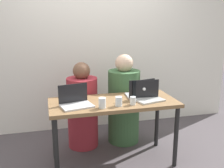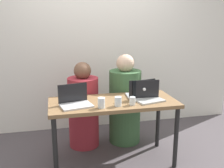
{
  "view_description": "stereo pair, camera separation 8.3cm",
  "coord_description": "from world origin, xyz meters",
  "px_view_note": "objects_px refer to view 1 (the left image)",
  "views": [
    {
      "loc": [
        -0.71,
        -2.69,
        1.65
      ],
      "look_at": [
        0.0,
        0.06,
        0.93
      ],
      "focal_mm": 42.0,
      "sensor_mm": 36.0,
      "label": 1
    },
    {
      "loc": [
        -0.63,
        -2.71,
        1.65
      ],
      "look_at": [
        0.0,
        0.06,
        0.93
      ],
      "focal_mm": 42.0,
      "sensor_mm": 36.0,
      "label": 2
    }
  ],
  "objects_px": {
    "person_on_right": "(124,104)",
    "water_glass_center": "(119,102)",
    "water_glass_left": "(102,104)",
    "laptop_front_left": "(76,101)",
    "person_on_left": "(83,110)",
    "laptop_back_right": "(142,93)",
    "laptop_front_right": "(147,96)",
    "water_glass_right": "(133,101)"
  },
  "relations": [
    {
      "from": "person_on_left",
      "to": "person_on_right",
      "type": "distance_m",
      "value": 0.56
    },
    {
      "from": "laptop_front_right",
      "to": "laptop_back_right",
      "type": "bearing_deg",
      "value": 86.47
    },
    {
      "from": "laptop_back_right",
      "to": "water_glass_left",
      "type": "height_order",
      "value": "laptop_back_right"
    },
    {
      "from": "person_on_right",
      "to": "laptop_front_right",
      "type": "distance_m",
      "value": 0.63
    },
    {
      "from": "laptop_front_left",
      "to": "water_glass_left",
      "type": "relative_size",
      "value": 3.35
    },
    {
      "from": "laptop_front_right",
      "to": "water_glass_center",
      "type": "relative_size",
      "value": 3.5
    },
    {
      "from": "person_on_right",
      "to": "laptop_front_left",
      "type": "height_order",
      "value": "person_on_right"
    },
    {
      "from": "person_on_right",
      "to": "laptop_back_right",
      "type": "relative_size",
      "value": 3.3
    },
    {
      "from": "water_glass_center",
      "to": "person_on_right",
      "type": "bearing_deg",
      "value": 68.75
    },
    {
      "from": "laptop_back_right",
      "to": "laptop_front_right",
      "type": "bearing_deg",
      "value": 105.5
    },
    {
      "from": "person_on_left",
      "to": "water_glass_center",
      "type": "relative_size",
      "value": 11.25
    },
    {
      "from": "water_glass_right",
      "to": "laptop_back_right",
      "type": "bearing_deg",
      "value": 51.14
    },
    {
      "from": "person_on_left",
      "to": "laptop_back_right",
      "type": "bearing_deg",
      "value": 145.48
    },
    {
      "from": "laptop_front_left",
      "to": "water_glass_left",
      "type": "xyz_separation_m",
      "value": [
        0.26,
        -0.14,
        -0.0
      ]
    },
    {
      "from": "laptop_back_right",
      "to": "water_glass_center",
      "type": "distance_m",
      "value": 0.42
    },
    {
      "from": "laptop_back_right",
      "to": "person_on_left",
      "type": "bearing_deg",
      "value": -30.04
    },
    {
      "from": "person_on_right",
      "to": "water_glass_left",
      "type": "height_order",
      "value": "person_on_right"
    },
    {
      "from": "person_on_right",
      "to": "laptop_front_left",
      "type": "bearing_deg",
      "value": 27.78
    },
    {
      "from": "laptop_front_right",
      "to": "laptop_front_left",
      "type": "height_order",
      "value": "laptop_front_left"
    },
    {
      "from": "laptop_front_right",
      "to": "water_glass_center",
      "type": "xyz_separation_m",
      "value": [
        -0.37,
        -0.13,
        -0.0
      ]
    },
    {
      "from": "person_on_right",
      "to": "water_glass_center",
      "type": "bearing_deg",
      "value": 57.59
    },
    {
      "from": "laptop_front_right",
      "to": "person_on_right",
      "type": "bearing_deg",
      "value": 86.38
    },
    {
      "from": "person_on_right",
      "to": "laptop_front_right",
      "type": "relative_size",
      "value": 3.45
    },
    {
      "from": "person_on_right",
      "to": "laptop_back_right",
      "type": "distance_m",
      "value": 0.53
    },
    {
      "from": "laptop_front_left",
      "to": "water_glass_right",
      "type": "xyz_separation_m",
      "value": [
        0.6,
        -0.11,
        -0.01
      ]
    },
    {
      "from": "person_on_left",
      "to": "water_glass_left",
      "type": "distance_m",
      "value": 0.78
    },
    {
      "from": "laptop_back_right",
      "to": "water_glass_left",
      "type": "relative_size",
      "value": 3.37
    },
    {
      "from": "laptop_back_right",
      "to": "water_glass_right",
      "type": "relative_size",
      "value": 4.19
    },
    {
      "from": "person_on_right",
      "to": "laptop_front_left",
      "type": "distance_m",
      "value": 0.95
    },
    {
      "from": "person_on_left",
      "to": "water_glass_right",
      "type": "xyz_separation_m",
      "value": [
        0.45,
        -0.69,
        0.29
      ]
    },
    {
      "from": "person_on_right",
      "to": "water_glass_left",
      "type": "distance_m",
      "value": 0.88
    },
    {
      "from": "water_glass_center",
      "to": "laptop_back_right",
      "type": "bearing_deg",
      "value": 34.51
    },
    {
      "from": "person_on_left",
      "to": "water_glass_left",
      "type": "xyz_separation_m",
      "value": [
        0.11,
        -0.71,
        0.3
      ]
    },
    {
      "from": "laptop_front_right",
      "to": "water_glass_right",
      "type": "height_order",
      "value": "laptop_front_right"
    },
    {
      "from": "person_on_right",
      "to": "person_on_left",
      "type": "bearing_deg",
      "value": -11.17
    },
    {
      "from": "laptop_front_left",
      "to": "water_glass_center",
      "type": "bearing_deg",
      "value": -27.44
    },
    {
      "from": "person_on_left",
      "to": "water_glass_right",
      "type": "relative_size",
      "value": 12.88
    },
    {
      "from": "laptop_front_right",
      "to": "water_glass_right",
      "type": "xyz_separation_m",
      "value": [
        -0.21,
        -0.13,
        -0.01
      ]
    },
    {
      "from": "laptop_front_left",
      "to": "water_glass_left",
      "type": "bearing_deg",
      "value": -40.96
    },
    {
      "from": "person_on_left",
      "to": "water_glass_right",
      "type": "bearing_deg",
      "value": 123.54
    },
    {
      "from": "laptop_front_left",
      "to": "water_glass_center",
      "type": "relative_size",
      "value": 3.64
    },
    {
      "from": "water_glass_center",
      "to": "water_glass_left",
      "type": "xyz_separation_m",
      "value": [
        -0.18,
        -0.02,
        0.0
      ]
    }
  ]
}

